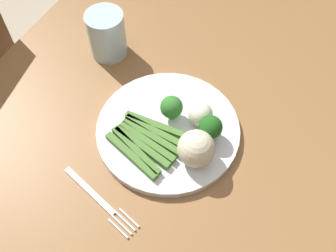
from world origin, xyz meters
TOP-DOWN VIEW (x-y plane):
  - dining_table at (0.00, 0.00)m, footprint 1.23×0.89m
  - plate at (-0.03, -0.05)m, footprint 0.26×0.26m
  - asparagus_bundle at (0.01, -0.07)m, footprint 0.11×0.13m
  - broccoli_left at (-0.05, 0.03)m, footprint 0.04×0.04m
  - broccoli_outer_edge at (-0.06, -0.05)m, footprint 0.04×0.04m
  - cauliflower_near_center at (0.00, 0.02)m, footprint 0.06×0.06m
  - cauliflower_right at (-0.07, -0.00)m, footprint 0.04×0.04m
  - fork at (0.14, -0.08)m, footprint 0.06×0.16m
  - water_glass at (-0.16, -0.25)m, footprint 0.08×0.08m

SIDE VIEW (x-z plane):
  - dining_table at x=0.00m, z-range 0.26..0.98m
  - fork at x=0.14m, z-range 0.72..0.73m
  - plate at x=-0.03m, z-range 0.72..0.74m
  - asparagus_bundle at x=0.01m, z-range 0.74..0.75m
  - cauliflower_right at x=-0.07m, z-range 0.74..0.78m
  - broccoli_outer_edge at x=-0.06m, z-range 0.74..0.79m
  - broccoli_left at x=-0.05m, z-range 0.74..0.79m
  - cauliflower_near_center at x=0.00m, z-range 0.74..0.80m
  - water_glass at x=-0.16m, z-range 0.72..0.82m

